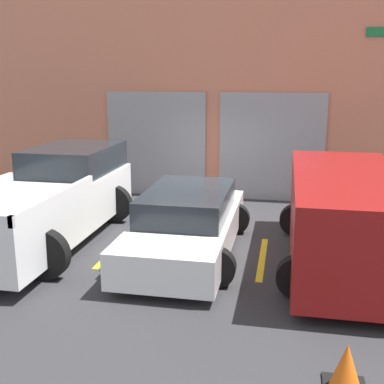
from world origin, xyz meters
The scene contains 8 objects.
ground_plane centered at (0.00, 0.00, 0.00)m, with size 28.00×28.00×0.00m, color #2D2D30.
shophouse_building centered at (0.00, 3.29, 2.90)m, with size 14.77×0.68×5.88m.
pickup_truck centered at (-2.90, -1.25, 0.87)m, with size 2.47×5.33×1.80m.
sedan_white centered at (0.00, -1.47, 0.59)m, with size 2.19×4.47×1.25m.
sedan_side centered at (2.90, -1.50, 0.92)m, with size 2.34×4.93×1.70m.
parking_stripe_left centered at (-1.45, -1.50, 0.00)m, with size 0.12×2.20×0.01m, color gold.
parking_stripe_centre centered at (1.45, -1.50, 0.00)m, with size 0.12×2.20×0.01m, color gold.
traffic_cone centered at (2.55, -5.24, 0.25)m, with size 0.47×0.47×0.55m.
Camera 1 is at (1.79, -10.11, 3.37)m, focal length 45.00 mm.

